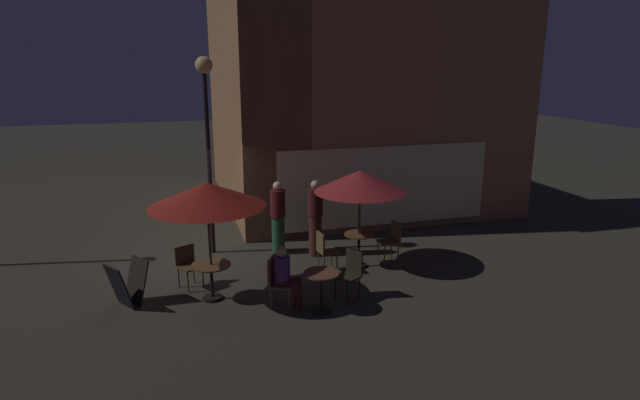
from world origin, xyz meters
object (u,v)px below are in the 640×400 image
object	(u,v)px
patron_standing_2	(278,218)
cafe_chair_3	(277,278)
cafe_chair_4	(351,270)
patron_seated_0	(285,273)
patron_standing_1	(315,218)
cafe_table_1	(211,274)
cafe_chair_1	(324,248)
cafe_chair_0	(392,238)
patio_umbrella_1	(207,195)
cafe_table_2	(321,285)
cafe_table_0	(359,244)
patio_umbrella_0	(360,181)
street_lamp_near_corner	(206,109)
cafe_chair_2	(188,262)
menu_sandwich_board	(128,284)

from	to	relation	value
patron_standing_2	cafe_chair_3	bearing A→B (deg)	85.28
cafe_chair_4	patron_seated_0	world-z (taller)	patron_seated_0
cafe_chair_4	patron_standing_1	size ratio (longest dim) A/B	0.53
cafe_table_1	patron_seated_0	size ratio (longest dim) A/B	0.62
cafe_table_1	patron_standing_2	xyz separation A→B (m)	(1.76, 2.16, 0.35)
cafe_table_1	cafe_chair_1	world-z (taller)	cafe_chair_1
cafe_chair_0	cafe_chair_4	size ratio (longest dim) A/B	0.99
patio_umbrella_1	cafe_chair_3	world-z (taller)	patio_umbrella_1
cafe_chair_1	patron_standing_2	xyz separation A→B (m)	(-0.70, 1.46, 0.33)
cafe_table_2	patron_standing_2	distance (m)	3.25
cafe_table_0	patio_umbrella_0	xyz separation A→B (m)	(0.00, 0.00, 1.42)
street_lamp_near_corner	cafe_chair_0	size ratio (longest dim) A/B	4.83
cafe_chair_2	patron_standing_1	distance (m)	3.16
cafe_table_0	cafe_table_1	size ratio (longest dim) A/B	1.04
patio_umbrella_1	cafe_chair_4	bearing A→B (deg)	-15.12
patio_umbrella_1	cafe_chair_4	xyz separation A→B (m)	(2.57, -0.69, -1.50)
menu_sandwich_board	cafe_chair_4	bearing A→B (deg)	-45.14
menu_sandwich_board	cafe_chair_1	xyz separation A→B (m)	(3.98, 0.55, 0.11)
cafe_chair_1	cafe_chair_2	xyz separation A→B (m)	(-2.86, 0.05, -0.03)
cafe_table_0	cafe_chair_2	xyz separation A→B (m)	(-3.69, -0.05, -0.01)
cafe_table_1	cafe_chair_4	bearing A→B (deg)	-15.12
cafe_chair_3	cafe_table_0	bearing A→B (deg)	61.93
cafe_chair_3	patio_umbrella_1	bearing A→B (deg)	176.70
street_lamp_near_corner	patio_umbrella_0	size ratio (longest dim) A/B	2.08
cafe_table_1	patron_standing_1	world-z (taller)	patron_standing_1
cafe_chair_1	patio_umbrella_0	bearing A→B (deg)	0.00
cafe_table_1	cafe_chair_4	size ratio (longest dim) A/B	0.78
patio_umbrella_0	patio_umbrella_1	xyz separation A→B (m)	(-3.28, -0.80, 0.12)
cafe_table_2	cafe_chair_4	world-z (taller)	cafe_chair_4
cafe_table_1	patron_standing_1	distance (m)	3.13
menu_sandwich_board	cafe_chair_4	distance (m)	4.18
cafe_chair_3	cafe_table_1	bearing A→B (deg)	176.70
cafe_chair_2	cafe_table_0	bearing A→B (deg)	62.23
cafe_table_1	patron_standing_1	xyz separation A→B (m)	(2.56, 1.77, 0.38)
cafe_chair_0	patio_umbrella_0	bearing A→B (deg)	0.00
cafe_table_1	cafe_chair_1	xyz separation A→B (m)	(2.45, 0.70, 0.03)
cafe_chair_0	patron_seated_0	size ratio (longest dim) A/B	0.78
patio_umbrella_0	patron_seated_0	distance (m)	2.83
menu_sandwich_board	cafe_chair_3	world-z (taller)	cafe_chair_3
cafe_table_2	patio_umbrella_1	bearing A→B (deg)	150.39
cafe_chair_4	cafe_chair_3	bearing A→B (deg)	-28.62
cafe_table_2	patron_standing_2	size ratio (longest dim) A/B	0.43
street_lamp_near_corner	cafe_table_1	world-z (taller)	street_lamp_near_corner
menu_sandwich_board	cafe_table_2	bearing A→B (deg)	-53.16
menu_sandwich_board	cafe_chair_0	xyz separation A→B (m)	(5.62, 0.70, 0.14)
cafe_chair_4	patron_standing_1	xyz separation A→B (m)	(-0.01, 2.46, 0.34)
cafe_table_1	cafe_chair_3	world-z (taller)	cafe_chair_3
cafe_table_1	cafe_chair_3	size ratio (longest dim) A/B	0.76
cafe_table_0	cafe_chair_0	xyz separation A→B (m)	(0.81, 0.05, 0.05)
cafe_chair_3	cafe_chair_1	bearing A→B (deg)	73.64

